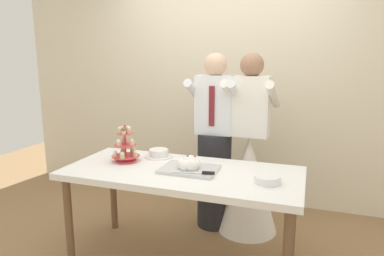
% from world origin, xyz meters
% --- Properties ---
extents(rear_wall, '(5.20, 0.10, 2.90)m').
position_xyz_m(rear_wall, '(0.00, 1.45, 1.45)').
color(rear_wall, beige).
rests_on(rear_wall, ground_plane).
extents(dessert_table, '(1.80, 0.80, 0.78)m').
position_xyz_m(dessert_table, '(0.00, 0.00, 0.70)').
color(dessert_table, white).
rests_on(dessert_table, ground_plane).
extents(cupcake_stand, '(0.23, 0.23, 0.31)m').
position_xyz_m(cupcake_stand, '(-0.52, 0.06, 0.90)').
color(cupcake_stand, '#D83F4C').
rests_on(cupcake_stand, dessert_table).
extents(main_cake_tray, '(0.43, 0.31, 0.13)m').
position_xyz_m(main_cake_tray, '(0.06, -0.01, 0.82)').
color(main_cake_tray, silver).
rests_on(main_cake_tray, dessert_table).
extents(plate_stack, '(0.18, 0.19, 0.05)m').
position_xyz_m(plate_stack, '(0.65, -0.07, 0.80)').
color(plate_stack, white).
rests_on(plate_stack, dessert_table).
extents(round_cake, '(0.24, 0.24, 0.07)m').
position_xyz_m(round_cake, '(-0.31, 0.27, 0.80)').
color(round_cake, white).
rests_on(round_cake, dessert_table).
extents(person_groom, '(0.47, 0.49, 1.66)m').
position_xyz_m(person_groom, '(0.06, 0.70, 0.75)').
color(person_groom, '#232328').
rests_on(person_groom, ground_plane).
extents(person_bride, '(0.56, 0.56, 1.66)m').
position_xyz_m(person_bride, '(0.39, 0.71, 0.58)').
color(person_bride, white).
rests_on(person_bride, ground_plane).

